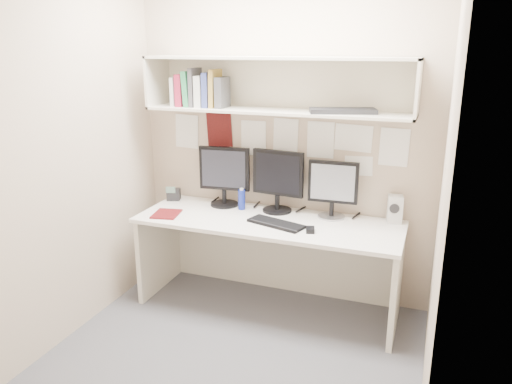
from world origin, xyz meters
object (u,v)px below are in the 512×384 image
(desk_phone, at_px, (174,194))
(desk, at_px, (268,264))
(speaker, at_px, (395,209))
(monitor_right, at_px, (333,187))
(monitor_center, at_px, (278,179))
(keyboard, at_px, (276,224))
(monitor_left, at_px, (224,174))
(maroon_notebook, at_px, (166,214))

(desk_phone, bearing_deg, desk, -29.08)
(speaker, bearing_deg, monitor_right, 174.56)
(monitor_center, relative_size, keyboard, 1.14)
(desk, distance_m, monitor_left, 0.81)
(keyboard, relative_size, speaker, 2.08)
(monitor_right, bearing_deg, speaker, 3.06)
(monitor_center, bearing_deg, desk_phone, -172.07)
(monitor_left, relative_size, monitor_center, 0.99)
(monitor_center, xyz_separation_m, speaker, (0.90, 0.05, -0.16))
(monitor_center, distance_m, monitor_right, 0.44)
(monitor_center, xyz_separation_m, maroon_notebook, (-0.78, -0.39, -0.26))
(monitor_left, height_order, maroon_notebook, monitor_left)
(maroon_notebook, distance_m, desk_phone, 0.39)
(desk, relative_size, speaker, 9.68)
(keyboard, relative_size, maroon_notebook, 1.84)
(monitor_left, height_order, monitor_center, monitor_center)
(monitor_left, xyz_separation_m, monitor_right, (0.89, 0.00, -0.02))
(monitor_center, relative_size, maroon_notebook, 2.10)
(monitor_left, xyz_separation_m, desk_phone, (-0.46, -0.02, -0.21))
(desk, height_order, monitor_right, monitor_right)
(desk, xyz_separation_m, keyboard, (0.09, -0.09, 0.37))
(monitor_center, height_order, maroon_notebook, monitor_center)
(maroon_notebook, bearing_deg, monitor_center, 15.59)
(monitor_left, distance_m, desk_phone, 0.51)
(maroon_notebook, bearing_deg, monitor_left, 39.19)
(monitor_left, bearing_deg, monitor_center, -6.07)
(desk, bearing_deg, monitor_left, 154.39)
(keyboard, bearing_deg, desk, 150.73)
(monitor_right, bearing_deg, monitor_center, 177.52)
(monitor_right, bearing_deg, desk, -155.78)
(monitor_center, distance_m, keyboard, 0.41)
(monitor_center, height_order, speaker, monitor_center)
(desk, relative_size, monitor_center, 4.09)
(keyboard, bearing_deg, monitor_center, 123.08)
(monitor_left, distance_m, monitor_right, 0.89)
(monitor_left, distance_m, keyboard, 0.68)
(desk_phone, bearing_deg, monitor_left, -14.20)
(keyboard, distance_m, desk_phone, 1.05)
(monitor_center, distance_m, desk_phone, 0.95)
(keyboard, height_order, speaker, speaker)
(monitor_right, bearing_deg, desk_phone, 178.50)
(desk, distance_m, desk_phone, 1.03)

